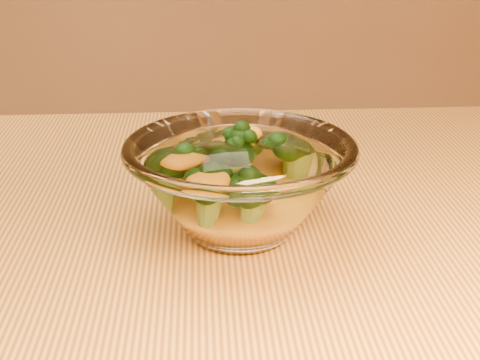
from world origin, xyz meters
name	(u,v)px	position (x,y,z in m)	size (l,w,h in m)	color
glass_bowl	(240,185)	(0.11, 0.06, 0.79)	(0.19, 0.19, 0.08)	white
cheese_sauce	(240,204)	(0.11, 0.06, 0.78)	(0.10, 0.10, 0.03)	orange
broccoli_heap	(230,168)	(0.10, 0.07, 0.80)	(0.13, 0.12, 0.06)	black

